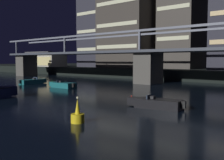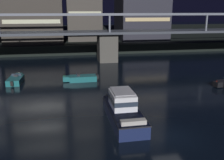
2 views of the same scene
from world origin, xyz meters
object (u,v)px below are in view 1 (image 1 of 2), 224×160
Objects in this scene: waterfront_pavilion at (47,60)px; channel_buoy at (78,116)px; speedboat_mid_center at (63,85)px; tower_west_low at (99,23)px; speedboat_near_right at (32,82)px; tower_west_tall at (132,16)px; river_bridge at (148,59)px; speedboat_mid_left at (156,103)px.

waterfront_pavilion reaches higher than channel_buoy.
waterfront_pavilion is 47.63m from speedboat_mid_center.
tower_west_low is 5.18× the size of speedboat_mid_center.
tower_west_low is 39.25m from speedboat_near_right.
tower_west_tall is 5.23× the size of speedboat_near_right.
channel_buoy is (12.55, -28.82, -3.95)m from river_bridge.
river_bridge is at bearing -14.65° from waterfront_pavilion.
tower_west_tall is at bearing -13.04° from tower_west_low.
speedboat_near_right is (14.32, -33.28, -15.11)m from tower_west_low.
speedboat_mid_center is (39.41, -26.45, -4.02)m from waterfront_pavilion.
speedboat_mid_left is at bearing -17.04° from speedboat_mid_center.
speedboat_near_right is at bearing -138.30° from river_bridge.
waterfront_pavilion reaches higher than speedboat_near_right.
speedboat_near_right is at bearing 175.10° from speedboat_mid_center.
tower_west_tall is 35.52m from speedboat_mid_center.
waterfront_pavilion is (-30.23, -4.28, -11.23)m from tower_west_tall.
river_bridge reaches higher than speedboat_mid_left.
channel_buoy is (27.91, -45.01, -15.19)m from tower_west_tall.
tower_west_tall is 5.21× the size of speedboat_mid_left.
speedboat_mid_left is at bearing -56.29° from river_bridge.
tower_west_low is 2.17× the size of waterfront_pavilion.
waterfront_pavilion is 39.80m from speedboat_near_right.
tower_west_low is at bearing 137.29° from speedboat_mid_left.
speedboat_near_right is at bearing -66.72° from tower_west_low.
speedboat_near_right is at bearing -40.39° from waterfront_pavilion.
tower_west_low is at bearing 113.28° from speedboat_near_right.
speedboat_near_right is 2.96× the size of channel_buoy.
speedboat_mid_center is at bearing -73.38° from tower_west_tall.
speedboat_mid_center is at bearing -4.90° from speedboat_near_right.
speedboat_near_right is at bearing -90.14° from tower_west_tall.
channel_buoy is (27.98, -15.07, 0.06)m from speedboat_near_right.
river_bridge reaches higher than speedboat_near_right.
river_bridge is at bearing 123.71° from speedboat_mid_left.
tower_west_low is 14.78m from tower_west_tall.
tower_west_tall is (-15.35, 16.20, 11.25)m from river_bridge.
speedboat_mid_center is at bearing -55.33° from tower_west_low.
channel_buoy is (42.30, -48.35, -15.05)m from tower_west_low.
waterfront_pavilion is at bearing -154.32° from tower_west_low.
tower_west_tall reaches higher than tower_west_low.
tower_west_tall is at bearing 8.07° from waterfront_pavilion.
channel_buoy is at bearing -37.31° from speedboat_mid_center.
speedboat_mid_left is at bearing 81.42° from channel_buoy.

